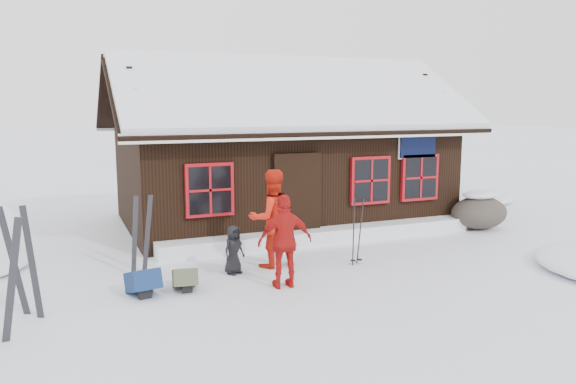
# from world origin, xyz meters

# --- Properties ---
(ground) EXTENTS (120.00, 120.00, 0.00)m
(ground) POSITION_xyz_m (0.00, 0.00, 0.00)
(ground) COLOR white
(ground) RESTS_ON ground
(mountain_hut) EXTENTS (8.90, 6.09, 4.42)m
(mountain_hut) POSITION_xyz_m (1.50, 4.98, 1.58)
(mountain_hut) COLOR black
(mountain_hut) RESTS_ON ground
(snow_drift) EXTENTS (7.60, 0.60, 0.35)m
(snow_drift) POSITION_xyz_m (1.50, 2.25, 0.17)
(snow_drift) COLOR white
(snow_drift) RESTS_ON ground
(snow_mounds) EXTENTS (20.60, 13.20, 0.48)m
(snow_mounds) POSITION_xyz_m (1.65, 1.86, 0.00)
(snow_mounds) COLOR white
(snow_mounds) RESTS_ON ground
(skier_orange_left) EXTENTS (0.95, 0.75, 1.91)m
(skier_orange_left) POSITION_xyz_m (-0.27, 0.96, 0.95)
(skier_orange_left) COLOR red
(skier_orange_left) RESTS_ON ground
(skier_orange_right) EXTENTS (0.99, 0.48, 1.63)m
(skier_orange_right) POSITION_xyz_m (-0.51, -0.33, 0.81)
(skier_orange_right) COLOR #AE1311
(skier_orange_right) RESTS_ON ground
(skier_crouched) EXTENTS (0.53, 0.46, 0.92)m
(skier_crouched) POSITION_xyz_m (-1.10, 0.77, 0.46)
(skier_crouched) COLOR black
(skier_crouched) RESTS_ON ground
(boulder) EXTENTS (1.51, 1.13, 0.88)m
(boulder) POSITION_xyz_m (5.78, 2.06, 0.45)
(boulder) COLOR #49413A
(boulder) RESTS_ON ground
(ski_pair_left) EXTENTS (0.65, 0.20, 1.75)m
(ski_pair_left) POSITION_xyz_m (-4.82, -1.05, 0.83)
(ski_pair_left) COLOR black
(ski_pair_left) RESTS_ON ground
(ski_pair_mid) EXTENTS (0.56, 0.32, 1.73)m
(ski_pair_mid) POSITION_xyz_m (-4.59, -0.07, 0.82)
(ski_pair_mid) COLOR black
(ski_pair_mid) RESTS_ON ground
(ski_pair_right) EXTENTS (0.48, 0.19, 1.53)m
(ski_pair_right) POSITION_xyz_m (-2.68, 1.45, 0.71)
(ski_pair_right) COLOR black
(ski_pair_right) RESTS_ON ground
(ski_poles) EXTENTS (0.24, 0.12, 1.36)m
(ski_poles) POSITION_xyz_m (1.33, 0.45, 0.64)
(ski_poles) COLOR black
(ski_poles) RESTS_ON ground
(backpack_blue) EXTENTS (0.56, 0.68, 0.33)m
(backpack_blue) POSITION_xyz_m (-2.84, 0.18, 0.17)
(backpack_blue) COLOR navy
(backpack_blue) RESTS_ON ground
(backpack_olive) EXTENTS (0.47, 0.59, 0.29)m
(backpack_olive) POSITION_xyz_m (-2.15, 0.17, 0.15)
(backpack_olive) COLOR #474B36
(backpack_olive) RESTS_ON ground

